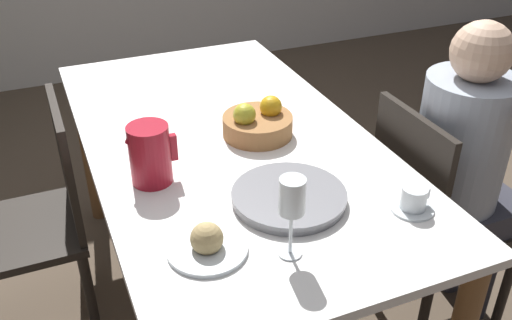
{
  "coord_description": "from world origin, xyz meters",
  "views": [
    {
      "loc": [
        -0.56,
        -1.59,
        1.69
      ],
      "look_at": [
        0.0,
        -0.25,
        0.81
      ],
      "focal_mm": 40.0,
      "sensor_mm": 36.0,
      "label": 1
    }
  ],
  "objects": [
    {
      "name": "chair_opposite",
      "position": [
        -0.65,
        0.19,
        0.47
      ],
      "size": [
        0.42,
        0.42,
        0.89
      ],
      "rotation": [
        0.0,
        0.0,
        1.57
      ],
      "color": "black",
      "rests_on": "ground_plane"
    },
    {
      "name": "ground_plane",
      "position": [
        0.0,
        0.0,
        0.0
      ],
      "size": [
        20.0,
        20.0,
        0.0
      ],
      "primitive_type": "plane",
      "color": "brown"
    },
    {
      "name": "dining_table",
      "position": [
        0.0,
        0.0,
        0.66
      ],
      "size": [
        0.91,
        1.7,
        0.76
      ],
      "color": "white",
      "rests_on": "ground_plane"
    },
    {
      "name": "serving_tray",
      "position": [
        0.03,
        -0.42,
        0.77
      ],
      "size": [
        0.32,
        0.32,
        0.03
      ],
      "color": "gray",
      "rests_on": "dining_table"
    },
    {
      "name": "person_seated",
      "position": [
        0.73,
        -0.35,
        0.69
      ],
      "size": [
        0.39,
        0.41,
        1.17
      ],
      "rotation": [
        0.0,
        0.0,
        -1.57
      ],
      "color": "#33333D",
      "rests_on": "ground_plane"
    },
    {
      "name": "red_pitcher",
      "position": [
        -0.3,
        -0.17,
        0.85
      ],
      "size": [
        0.15,
        0.12,
        0.18
      ],
      "color": "#A31423",
      "rests_on": "dining_table"
    },
    {
      "name": "fruit_bowl",
      "position": [
        0.1,
        -0.03,
        0.8
      ],
      "size": [
        0.24,
        0.24,
        0.13
      ],
      "color": "#9E6B3D",
      "rests_on": "dining_table"
    },
    {
      "name": "teacup_near_person",
      "position": [
        0.33,
        -0.59,
        0.79
      ],
      "size": [
        0.12,
        0.12,
        0.07
      ],
      "color": "silver",
      "rests_on": "dining_table"
    },
    {
      "name": "bread_plate",
      "position": [
        -0.25,
        -0.53,
        0.78
      ],
      "size": [
        0.2,
        0.2,
        0.08
      ],
      "color": "silver",
      "rests_on": "dining_table"
    },
    {
      "name": "wine_glass_water",
      "position": [
        -0.06,
        -0.62,
        0.92
      ],
      "size": [
        0.06,
        0.06,
        0.22
      ],
      "color": "white",
      "rests_on": "dining_table"
    },
    {
      "name": "chair_person_side",
      "position": [
        0.65,
        -0.32,
        0.47
      ],
      "size": [
        0.42,
        0.42,
        0.89
      ],
      "rotation": [
        0.0,
        0.0,
        -1.57
      ],
      "color": "black",
      "rests_on": "ground_plane"
    }
  ]
}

